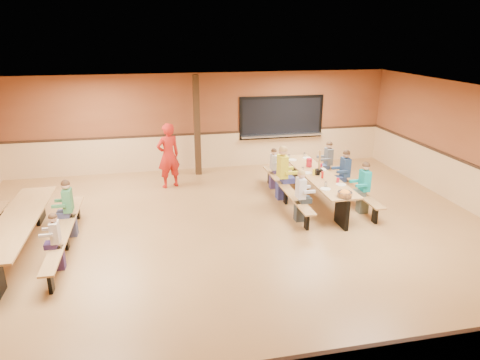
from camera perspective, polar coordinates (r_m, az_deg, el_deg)
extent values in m
plane|color=olive|center=(9.30, -1.19, -7.46)|extent=(12.00, 12.00, 0.00)
cube|color=brown|center=(13.52, -5.19, 7.72)|extent=(12.00, 0.04, 3.00)
cube|color=brown|center=(4.41, 11.41, -18.49)|extent=(12.00, 0.04, 3.00)
cube|color=white|center=(8.39, -1.34, 11.17)|extent=(12.00, 10.00, 0.04)
cube|color=black|center=(14.02, 5.55, 8.32)|extent=(2.60, 0.06, 1.20)
cube|color=silver|center=(14.05, 5.58, 5.97)|extent=(2.70, 0.28, 0.06)
cube|color=black|center=(12.92, -5.75, 7.16)|extent=(0.18, 0.18, 3.00)
cube|color=#AA7A43|center=(11.07, 10.27, 0.72)|extent=(0.75, 3.60, 0.04)
cube|color=black|center=(9.88, 13.44, -4.11)|extent=(0.08, 0.60, 0.70)
cube|color=black|center=(12.56, 7.58, 1.31)|extent=(0.08, 0.60, 0.70)
cube|color=#AA7A43|center=(10.90, 6.14, -0.99)|extent=(0.26, 3.60, 0.04)
cube|color=black|center=(10.97, 6.10, -2.09)|extent=(0.06, 0.18, 0.41)
cube|color=#AA7A43|center=(11.49, 14.01, -0.39)|extent=(0.26, 3.60, 0.04)
cube|color=black|center=(11.57, 13.92, -1.44)|extent=(0.06, 0.18, 0.41)
cube|color=#AA7A43|center=(9.37, -27.49, -4.72)|extent=(0.75, 3.60, 0.04)
cube|color=black|center=(10.89, -25.19, -3.27)|extent=(0.08, 0.60, 0.70)
cube|color=#AA7A43|center=(9.28, -22.31, -6.11)|extent=(0.26, 3.60, 0.04)
cube|color=black|center=(9.37, -22.14, -7.36)|extent=(0.06, 0.18, 0.41)
imported|color=red|center=(12.04, -9.53, 3.23)|extent=(0.78, 0.66, 1.83)
cylinder|color=red|center=(11.60, 9.20, 2.31)|extent=(0.16, 0.16, 0.22)
cube|color=black|center=(10.99, 10.26, 1.05)|extent=(0.10, 0.14, 0.13)
cylinder|color=yellow|center=(10.90, 9.80, 1.03)|extent=(0.06, 0.06, 0.17)
cylinder|color=#B2140F|center=(10.74, 10.94, 0.69)|extent=(0.06, 0.06, 0.17)
cube|color=black|center=(11.25, 10.50, 1.26)|extent=(0.16, 0.16, 0.06)
cube|color=#AA7A43|center=(11.17, 10.58, 2.63)|extent=(0.02, 0.09, 0.50)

